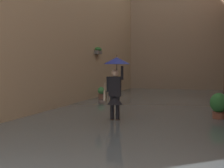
{
  "coord_description": "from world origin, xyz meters",
  "views": [
    {
      "loc": [
        -2.79,
        2.92,
        1.83
      ],
      "look_at": [
        0.1,
        -6.31,
        1.27
      ],
      "focal_mm": 53.05,
      "sensor_mm": 36.0,
      "label": 1
    }
  ],
  "objects": [
    {
      "name": "building_facade_far",
      "position": [
        0.0,
        -22.13,
        6.05
      ],
      "size": [
        10.25,
        1.8,
        12.09
      ],
      "primitive_type": "cube",
      "color": "gray",
      "rests_on": "ground_plane"
    },
    {
      "name": "person_wading",
      "position": [
        0.24,
        -7.12,
        1.41
      ],
      "size": [
        0.86,
        0.86,
        2.15
      ],
      "color": "#2D2319",
      "rests_on": "ground_plane"
    },
    {
      "name": "potted_plant_mid_right",
      "position": [
        2.82,
        -13.11,
        0.38
      ],
      "size": [
        0.35,
        0.35,
        0.71
      ],
      "color": "brown",
      "rests_on": "ground_plane"
    },
    {
      "name": "ground_plane",
      "position": [
        0.0,
        -10.62,
        0.0
      ],
      "size": [
        60.0,
        60.0,
        0.0
      ],
      "primitive_type": "plane",
      "color": "gray"
    },
    {
      "name": "potted_plant_mid_left",
      "position": [
        -2.91,
        -8.36,
        0.52
      ],
      "size": [
        0.57,
        0.57,
        0.92
      ],
      "color": "brown",
      "rests_on": "ground_plane"
    },
    {
      "name": "flood_water",
      "position": [
        0.0,
        -10.62,
        0.04
      ],
      "size": [
        7.45,
        27.23,
        0.08
      ],
      "primitive_type": "cube",
      "color": "#515B60",
      "rests_on": "ground_plane"
    }
  ]
}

